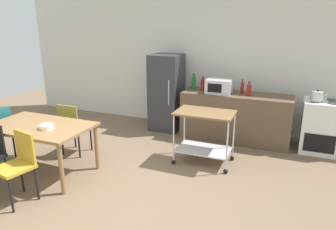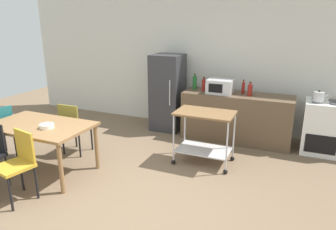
# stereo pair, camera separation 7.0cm
# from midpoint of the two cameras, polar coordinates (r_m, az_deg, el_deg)

# --- Properties ---
(ground_plane) EXTENTS (12.00, 12.00, 0.00)m
(ground_plane) POSITION_cam_midpoint_polar(r_m,az_deg,el_deg) (4.19, -8.26, -14.97)
(ground_plane) COLOR brown
(back_wall) EXTENTS (8.40, 0.12, 2.90)m
(back_wall) POSITION_cam_midpoint_polar(r_m,az_deg,el_deg) (6.54, 5.63, 10.41)
(back_wall) COLOR silver
(back_wall) RESTS_ON ground_plane
(kitchen_counter) EXTENTS (2.00, 0.64, 0.90)m
(kitchen_counter) POSITION_cam_midpoint_polar(r_m,az_deg,el_deg) (5.97, 11.94, -0.38)
(kitchen_counter) COLOR brown
(kitchen_counter) RESTS_ON ground_plane
(dining_table) EXTENTS (1.50, 0.90, 0.75)m
(dining_table) POSITION_cam_midpoint_polar(r_m,az_deg,el_deg) (4.91, -22.91, -2.59)
(dining_table) COLOR olive
(dining_table) RESTS_ON ground_plane
(chair_olive) EXTENTS (0.41, 0.41, 0.89)m
(chair_olive) POSITION_cam_midpoint_polar(r_m,az_deg,el_deg) (5.44, -17.43, -1.81)
(chair_olive) COLOR olive
(chair_olive) RESTS_ON ground_plane
(chair_mustard) EXTENTS (0.48, 0.48, 0.89)m
(chair_mustard) POSITION_cam_midpoint_polar(r_m,az_deg,el_deg) (4.33, -26.25, -7.81)
(chair_mustard) COLOR gold
(chair_mustard) RESTS_ON ground_plane
(stove_oven) EXTENTS (0.60, 0.61, 0.92)m
(stove_oven) POSITION_cam_midpoint_polar(r_m,az_deg,el_deg) (5.93, 25.85, -1.89)
(stove_oven) COLOR white
(stove_oven) RESTS_ON ground_plane
(refrigerator) EXTENTS (0.60, 0.63, 1.55)m
(refrigerator) POSITION_cam_midpoint_polar(r_m,az_deg,el_deg) (6.38, -0.61, 4.15)
(refrigerator) COLOR #333338
(refrigerator) RESTS_ON ground_plane
(kitchen_cart) EXTENTS (0.91, 0.57, 0.85)m
(kitchen_cart) POSITION_cam_midpoint_polar(r_m,az_deg,el_deg) (4.90, 6.29, -2.53)
(kitchen_cart) COLOR brown
(kitchen_cart) RESTS_ON ground_plane
(bottle_wine) EXTENTS (0.08, 0.08, 0.30)m
(bottle_wine) POSITION_cam_midpoint_polar(r_m,az_deg,el_deg) (6.12, 4.40, 6.01)
(bottle_wine) COLOR #1E6628
(bottle_wine) RESTS_ON kitchen_counter
(bottle_vinegar) EXTENTS (0.08, 0.08, 0.27)m
(bottle_vinegar) POSITION_cam_midpoint_polar(r_m,az_deg,el_deg) (6.01, 6.07, 5.56)
(bottle_vinegar) COLOR maroon
(bottle_vinegar) RESTS_ON kitchen_counter
(microwave) EXTENTS (0.46, 0.35, 0.26)m
(microwave) POSITION_cam_midpoint_polar(r_m,az_deg,el_deg) (5.81, 9.01, 5.22)
(microwave) COLOR silver
(microwave) RESTS_ON kitchen_counter
(bottle_hot_sauce) EXTENTS (0.06, 0.06, 0.26)m
(bottle_hot_sauce) POSITION_cam_midpoint_polar(r_m,az_deg,el_deg) (5.89, 13.13, 4.93)
(bottle_hot_sauce) COLOR maroon
(bottle_hot_sauce) RESTS_ON kitchen_counter
(bottle_soy_sauce) EXTENTS (0.08, 0.08, 0.26)m
(bottle_soy_sauce) POSITION_cam_midpoint_polar(r_m,az_deg,el_deg) (5.75, 14.32, 4.53)
(bottle_soy_sauce) COLOR maroon
(bottle_soy_sauce) RESTS_ON kitchen_counter
(fruit_bowl) EXTENTS (0.20, 0.20, 0.06)m
(fruit_bowl) POSITION_cam_midpoint_polar(r_m,az_deg,el_deg) (4.67, -21.84, -2.01)
(fruit_bowl) COLOR white
(fruit_bowl) RESTS_ON dining_table
(kettle) EXTENTS (0.24, 0.17, 0.19)m
(kettle) POSITION_cam_midpoint_polar(r_m,az_deg,el_deg) (5.69, 25.42, 3.17)
(kettle) COLOR silver
(kettle) RESTS_ON stove_oven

